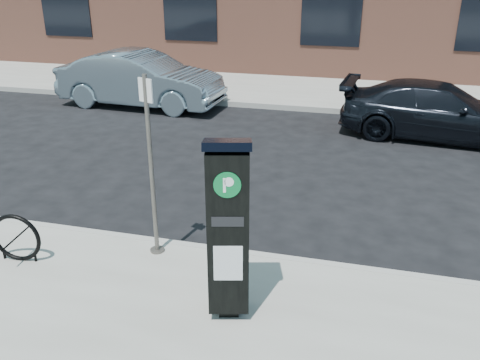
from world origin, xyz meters
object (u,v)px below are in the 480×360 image
(parking_kiosk, at_px, (228,228))
(car_dark, at_px, (438,111))
(bike_rack, at_px, (16,238))
(car_silver, at_px, (141,79))
(sign_pole, at_px, (151,170))

(parking_kiosk, distance_m, car_dark, 8.38)
(parking_kiosk, xyz_separation_m, bike_rack, (-3.06, 0.36, -0.76))
(bike_rack, distance_m, car_silver, 8.64)
(sign_pole, distance_m, bike_rack, 2.06)
(sign_pole, distance_m, car_silver, 8.59)
(sign_pole, relative_size, car_dark, 0.55)
(sign_pole, bearing_deg, car_silver, 136.26)
(car_silver, bearing_deg, bike_rack, -163.04)
(car_dark, bearing_deg, car_silver, 89.04)
(parking_kiosk, xyz_separation_m, sign_pole, (-1.34, 1.04, 0.14))
(sign_pole, height_order, car_silver, sign_pole)
(bike_rack, xyz_separation_m, car_silver, (-2.04, 8.39, 0.29))
(bike_rack, height_order, car_silver, car_silver)
(car_dark, bearing_deg, parking_kiosk, 165.03)
(parking_kiosk, height_order, bike_rack, parking_kiosk)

